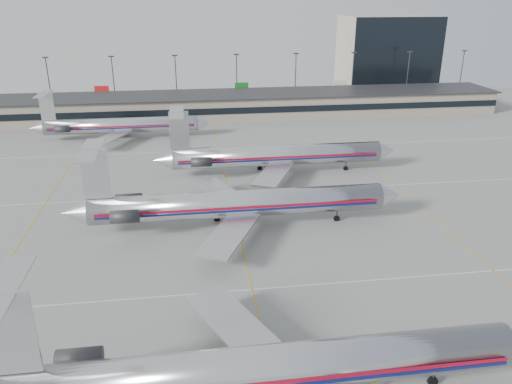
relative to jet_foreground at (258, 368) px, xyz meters
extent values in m
plane|color=gray|center=(1.84, 7.12, -3.66)|extent=(260.00, 260.00, 0.00)
cube|color=silver|center=(1.84, 17.12, -3.65)|extent=(160.00, 0.15, 0.02)
cube|color=gray|center=(1.84, 105.12, -0.66)|extent=(160.00, 16.00, 6.00)
cube|color=black|center=(1.84, 97.02, -0.46)|extent=(160.00, 0.20, 1.60)
cube|color=#2D2D30|center=(1.84, 105.12, 2.44)|extent=(162.00, 17.00, 0.30)
cylinder|color=#38383D|center=(-43.16, 119.12, 3.84)|extent=(0.30, 0.30, 15.00)
cube|color=#2D2D30|center=(-43.16, 119.12, 11.44)|extent=(1.60, 0.40, 0.35)
cylinder|color=#38383D|center=(-25.16, 119.12, 3.84)|extent=(0.30, 0.30, 15.00)
cube|color=#2D2D30|center=(-25.16, 119.12, 11.44)|extent=(1.60, 0.40, 0.35)
cylinder|color=#38383D|center=(-7.16, 119.12, 3.84)|extent=(0.30, 0.30, 15.00)
cube|color=#2D2D30|center=(-7.16, 119.12, 11.44)|extent=(1.60, 0.40, 0.35)
cylinder|color=#38383D|center=(10.84, 119.12, 3.84)|extent=(0.30, 0.30, 15.00)
cube|color=#2D2D30|center=(10.84, 119.12, 11.44)|extent=(1.60, 0.40, 0.35)
cylinder|color=#38383D|center=(28.84, 119.12, 3.84)|extent=(0.30, 0.30, 15.00)
cube|color=#2D2D30|center=(28.84, 119.12, 11.44)|extent=(1.60, 0.40, 0.35)
cylinder|color=#38383D|center=(46.84, 119.12, 3.84)|extent=(0.30, 0.30, 15.00)
cube|color=#2D2D30|center=(46.84, 119.12, 11.44)|extent=(1.60, 0.40, 0.35)
cylinder|color=#38383D|center=(64.84, 119.12, 3.84)|extent=(0.30, 0.30, 15.00)
cube|color=#2D2D30|center=(64.84, 119.12, 11.44)|extent=(1.60, 0.40, 0.35)
cylinder|color=#38383D|center=(82.84, 119.12, 3.84)|extent=(0.30, 0.30, 15.00)
cube|color=#2D2D30|center=(82.84, 119.12, 11.44)|extent=(1.60, 0.40, 0.35)
cube|color=tan|center=(63.84, 135.12, 8.84)|extent=(30.00, 20.00, 25.00)
cylinder|color=silver|center=(1.01, 0.00, -0.06)|extent=(41.14, 3.81, 3.81)
cube|color=maroon|center=(1.01, -1.91, 0.10)|extent=(39.08, 0.05, 0.36)
cube|color=silver|center=(-1.04, 7.20, -1.08)|extent=(9.56, 13.94, 0.33)
cube|color=silver|center=(-18.01, 0.00, 5.34)|extent=(3.50, 0.26, 6.99)
cylinder|color=#2D2D30|center=(-14.41, 2.93, 0.25)|extent=(3.70, 1.75, 1.75)
cylinder|color=#2D2D30|center=(15.41, 0.00, -2.81)|extent=(0.21, 0.21, 1.70)
cylinder|color=#2D2D30|center=(-2.07, 2.47, -2.81)|extent=(0.21, 0.21, 1.70)
cylinder|color=black|center=(15.41, 0.00, -3.30)|extent=(0.93, 0.31, 0.93)
cylinder|color=silver|center=(2.19, 33.92, 0.02)|extent=(42.00, 3.89, 3.89)
cone|color=silver|center=(24.87, 33.92, 0.02)|extent=(3.36, 3.89, 3.89)
cone|color=silver|center=(-20.70, 33.92, 0.02)|extent=(3.78, 3.89, 3.89)
cube|color=maroon|center=(2.19, 31.96, 0.18)|extent=(39.90, 0.05, 0.37)
cube|color=navy|center=(2.19, 31.96, -0.24)|extent=(39.90, 0.05, 0.29)
cube|color=silver|center=(0.09, 41.27, -1.03)|extent=(9.77, 14.24, 0.34)
cube|color=silver|center=(0.09, 26.57, -1.03)|extent=(9.77, 14.24, 0.34)
cube|color=silver|center=(-17.23, 33.92, 5.53)|extent=(3.57, 0.26, 7.14)
cube|color=silver|center=(-17.55, 33.92, 8.89)|extent=(2.52, 11.03, 0.19)
cylinder|color=#2D2D30|center=(-13.56, 36.91, 0.33)|extent=(3.78, 1.79, 1.79)
cylinder|color=#2D2D30|center=(-13.56, 30.92, 0.33)|extent=(3.78, 1.79, 1.79)
cylinder|color=#2D2D30|center=(16.89, 33.92, -2.79)|extent=(0.21, 0.21, 1.73)
cylinder|color=#2D2D30|center=(-0.96, 31.40, -2.79)|extent=(0.21, 0.21, 1.73)
cylinder|color=#2D2D30|center=(-0.96, 36.44, -2.79)|extent=(0.21, 0.21, 1.73)
cylinder|color=black|center=(16.89, 33.92, -3.29)|extent=(0.95, 0.32, 0.95)
cylinder|color=silver|center=(11.93, 56.11, -0.05)|extent=(39.10, 3.81, 3.81)
cone|color=silver|center=(33.12, 56.11, -0.05)|extent=(3.29, 3.81, 3.81)
cone|color=silver|center=(-9.47, 56.11, -0.05)|extent=(3.70, 3.81, 3.81)
cube|color=maroon|center=(11.93, 54.20, 0.10)|extent=(37.14, 0.05, 0.36)
cube|color=navy|center=(11.93, 54.20, -0.31)|extent=(37.14, 0.05, 0.29)
cube|color=silver|center=(9.87, 63.31, -1.08)|extent=(9.57, 13.95, 0.33)
cube|color=silver|center=(9.87, 48.91, -1.08)|extent=(9.57, 13.95, 0.33)
cube|color=silver|center=(-6.08, 56.11, 5.35)|extent=(3.50, 0.26, 7.00)
cube|color=silver|center=(-6.39, 56.11, 8.64)|extent=(2.47, 10.80, 0.19)
cylinder|color=#2D2D30|center=(-2.48, 59.04, 0.25)|extent=(3.70, 1.75, 1.75)
cylinder|color=#2D2D30|center=(-2.48, 53.18, 0.25)|extent=(3.70, 1.75, 1.75)
cylinder|color=#2D2D30|center=(25.30, 56.11, -2.81)|extent=(0.21, 0.21, 1.70)
cylinder|color=#2D2D30|center=(8.84, 53.64, -2.81)|extent=(0.21, 0.21, 1.70)
cylinder|color=#2D2D30|center=(8.84, 58.58, -2.81)|extent=(0.21, 0.21, 1.70)
cylinder|color=black|center=(25.30, 56.11, -3.30)|extent=(0.93, 0.31, 0.93)
cylinder|color=silver|center=(-19.60, 85.10, -0.43)|extent=(35.01, 3.41, 3.41)
cone|color=silver|center=(-0.62, 85.10, -0.43)|extent=(2.95, 3.41, 3.41)
cone|color=silver|center=(-38.76, 85.10, -0.43)|extent=(3.32, 3.41, 3.41)
cube|color=maroon|center=(-19.60, 83.39, -0.29)|extent=(33.26, 0.05, 0.32)
cube|color=navy|center=(-19.60, 83.39, -0.66)|extent=(33.26, 0.05, 0.26)
cube|color=silver|center=(-21.44, 91.55, -1.35)|extent=(8.57, 12.49, 0.29)
cube|color=silver|center=(-21.44, 78.66, -1.35)|extent=(8.57, 12.49, 0.29)
cube|color=silver|center=(-35.72, 85.10, 4.40)|extent=(3.13, 0.23, 6.26)
cube|color=silver|center=(-36.00, 85.10, 7.35)|extent=(2.21, 9.67, 0.17)
cylinder|color=#2D2D30|center=(-32.49, 87.73, -0.16)|extent=(3.32, 1.57, 1.57)
cylinder|color=#2D2D30|center=(-32.49, 82.48, -0.16)|extent=(3.32, 1.57, 1.57)
cylinder|color=#2D2D30|center=(-7.62, 85.10, -2.90)|extent=(0.18, 0.18, 1.52)
cylinder|color=#2D2D30|center=(-22.36, 82.89, -2.90)|extent=(0.18, 0.18, 1.52)
cylinder|color=#2D2D30|center=(-22.36, 87.31, -2.90)|extent=(0.18, 0.18, 1.52)
cylinder|color=black|center=(-7.62, 85.10, -3.33)|extent=(0.83, 0.28, 0.83)
imported|color=#8FC512|center=(10.09, -0.07, -2.71)|extent=(0.82, 0.78, 1.88)
camera|label=1|loc=(-4.64, -31.75, 28.14)|focal=35.00mm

